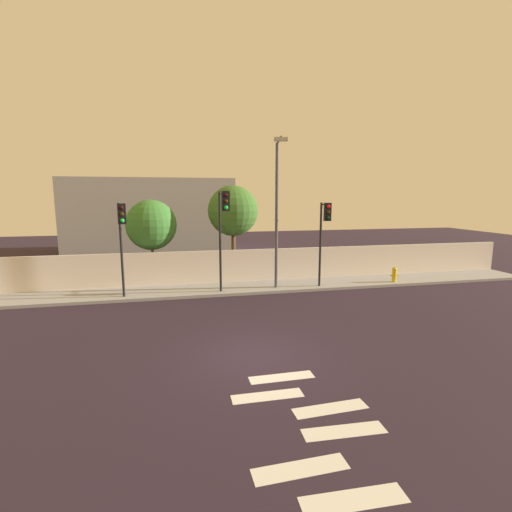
% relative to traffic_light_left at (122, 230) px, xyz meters
% --- Properties ---
extents(ground_plane, '(80.00, 80.00, 0.00)m').
position_rel_traffic_light_left_xyz_m(ground_plane, '(4.63, -6.92, -3.41)').
color(ground_plane, '#271C28').
extents(sidewalk, '(36.00, 2.40, 0.15)m').
position_rel_traffic_light_left_xyz_m(sidewalk, '(4.63, 1.28, -3.33)').
color(sidewalk, '#959595').
rests_on(sidewalk, ground).
extents(perimeter_wall, '(36.00, 0.18, 1.80)m').
position_rel_traffic_light_left_xyz_m(perimeter_wall, '(4.63, 2.57, -2.36)').
color(perimeter_wall, silver).
rests_on(perimeter_wall, sidewalk).
extents(crosswalk_marking, '(3.14, 4.73, 0.01)m').
position_rel_traffic_light_left_xyz_m(crosswalk_marking, '(5.07, -10.60, -3.40)').
color(crosswalk_marking, silver).
rests_on(crosswalk_marking, ground).
extents(traffic_light_left, '(0.50, 1.39, 4.45)m').
position_rel_traffic_light_left_xyz_m(traffic_light_left, '(0.00, 0.00, 0.00)').
color(traffic_light_left, black).
rests_on(traffic_light_left, sidewalk).
extents(traffic_light_center, '(0.36, 1.62, 4.99)m').
position_rel_traffic_light_left_xyz_m(traffic_light_center, '(4.59, -0.09, 0.38)').
color(traffic_light_center, black).
rests_on(traffic_light_center, sidewalk).
extents(traffic_light_right, '(0.35, 1.14, 4.43)m').
position_rel_traffic_light_left_xyz_m(traffic_light_right, '(9.82, 0.14, -0.02)').
color(traffic_light_right, black).
rests_on(traffic_light_right, sidewalk).
extents(street_lamp_curbside, '(0.81, 2.32, 7.40)m').
position_rel_traffic_light_left_xyz_m(street_lamp_curbside, '(7.42, 0.53, 1.12)').
color(street_lamp_curbside, '#4C4C51').
rests_on(street_lamp_curbside, sidewalk).
extents(fire_hydrant, '(0.44, 0.26, 0.84)m').
position_rel_traffic_light_left_xyz_m(fire_hydrant, '(14.29, 0.61, -2.81)').
color(fire_hydrant, gold).
rests_on(fire_hydrant, sidewalk).
extents(roadside_tree_leftmost, '(2.78, 2.78, 4.72)m').
position_rel_traffic_light_left_xyz_m(roadside_tree_leftmost, '(1.08, 3.68, -0.08)').
color(roadside_tree_leftmost, brown).
rests_on(roadside_tree_leftmost, ground).
extents(roadside_tree_midleft, '(2.90, 2.90, 5.52)m').
position_rel_traffic_light_left_xyz_m(roadside_tree_midleft, '(5.66, 3.68, 0.65)').
color(roadside_tree_midleft, brown).
rests_on(roadside_tree_midleft, ground).
extents(low_building_distant, '(13.97, 6.00, 6.39)m').
position_rel_traffic_light_left_xyz_m(low_building_distant, '(0.45, 16.57, -0.21)').
color(low_building_distant, '#999999').
rests_on(low_building_distant, ground).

